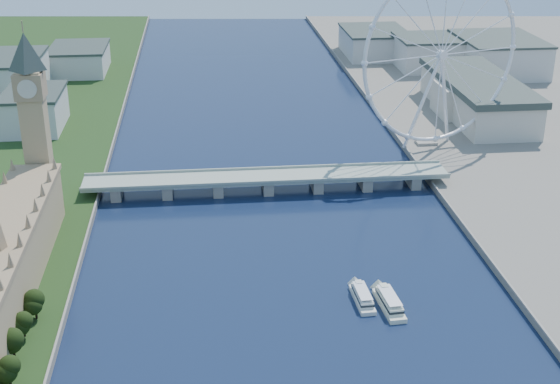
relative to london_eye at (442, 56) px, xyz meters
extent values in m
cube|color=tan|center=(-247.98, -77.08, -24.52)|extent=(13.00, 13.00, 80.00)
cube|color=#937A59|center=(-247.98, -77.08, 7.48)|extent=(15.00, 15.00, 14.00)
pyramid|color=#2D3833|center=(-247.98, -77.08, 35.48)|extent=(20.02, 20.02, 20.00)
cube|color=gray|center=(-119.98, -55.08, -59.02)|extent=(220.00, 22.00, 2.00)
cube|color=gray|center=(-209.98, -55.08, -63.77)|extent=(6.00, 20.00, 7.50)
cube|color=gray|center=(-179.98, -55.08, -63.77)|extent=(6.00, 20.00, 7.50)
cube|color=gray|center=(-149.98, -55.08, -63.77)|extent=(6.00, 20.00, 7.50)
cube|color=gray|center=(-119.98, -55.08, -63.77)|extent=(6.00, 20.00, 7.50)
cube|color=gray|center=(-89.98, -55.08, -63.77)|extent=(6.00, 20.00, 7.50)
cube|color=gray|center=(-59.98, -55.08, -63.77)|extent=(6.00, 20.00, 7.50)
cube|color=gray|center=(-29.98, -55.08, -63.77)|extent=(6.00, 20.00, 7.50)
torus|color=silver|center=(0.02, -0.08, 0.48)|extent=(113.60, 39.12, 118.60)
cylinder|color=silver|center=(0.02, -0.08, 0.48)|extent=(7.25, 6.61, 6.00)
cube|color=gray|center=(-2.98, 9.92, -63.52)|extent=(14.00, 10.00, 2.00)
cube|color=beige|center=(-279.98, 74.92, -51.52)|extent=(40.00, 60.00, 26.00)
cube|color=beige|center=(-319.98, 164.92, -48.52)|extent=(60.00, 80.00, 32.00)
cube|color=beige|center=(-269.98, 244.92, -53.52)|extent=(50.00, 70.00, 22.00)
cube|color=beige|center=(60.02, 224.92, -50.52)|extent=(60.00, 60.00, 28.00)
cube|color=beige|center=(120.02, 204.92, -49.52)|extent=(70.00, 90.00, 30.00)
cube|color=beige|center=(20.02, 284.92, -52.52)|extent=(60.00, 80.00, 24.00)
camera|label=1|loc=(-157.84, -490.68, 115.40)|focal=50.00mm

